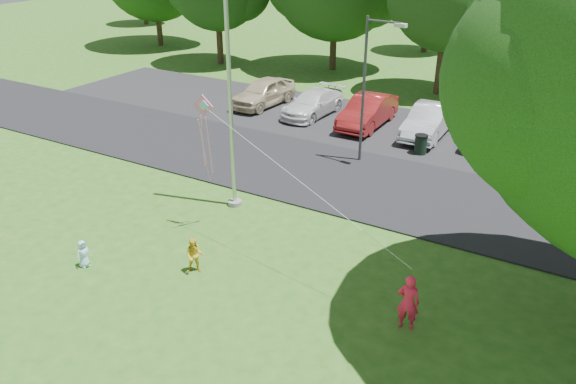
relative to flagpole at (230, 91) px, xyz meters
The scene contains 11 objects.
ground 7.39m from the flagpole, 55.01° to the right, with size 120.00×120.00×0.00m, color #295917.
park_road 6.73m from the flagpole, 48.81° to the left, with size 60.00×6.00×0.06m, color black.
parking_strip 11.82m from the flagpole, 71.57° to the left, with size 42.00×7.00×0.06m, color black.
flagpole is the anchor object (origin of this frame).
street_lamp 6.50m from the flagpole, 68.11° to the left, with size 1.67×0.34×5.94m.
trash_can 9.75m from the flagpole, 62.49° to the left, with size 0.57×0.57×0.91m.
parked_cars 11.54m from the flagpole, 71.71° to the left, with size 19.82×5.08×1.49m.
woman 8.96m from the flagpole, 23.94° to the right, with size 0.55×0.36×1.52m, color #FF2148.
child_yellow 5.65m from the flagpole, 69.88° to the right, with size 0.53×0.41×1.09m, color yellow.
child_blue 6.80m from the flagpole, 105.20° to the right, with size 0.42×0.27×0.86m, color #A6E0FF.
kite 1.88m from the flagpole, 76.68° to the right, with size 7.65×1.91×2.93m.
Camera 1 is at (7.18, -9.48, 9.12)m, focal length 35.00 mm.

